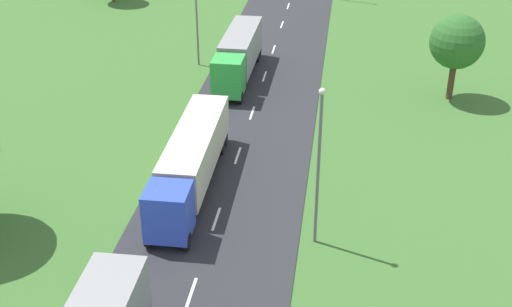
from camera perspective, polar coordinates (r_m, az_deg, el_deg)
name	(u,v)px	position (r m, az deg, el deg)	size (l,w,h in m)	color
road	(197,276)	(35.40, -5.04, -10.35)	(10.00, 140.00, 0.06)	#2B2B30
truck_second	(191,160)	(41.65, -5.57, -0.52)	(2.63, 13.92, 3.40)	blue
truck_third	(238,54)	(58.41, -1.51, 8.51)	(2.57, 12.17, 3.75)	green
lamppost_second	(319,161)	(35.11, 5.37, -0.68)	(0.36, 0.36, 9.29)	slate
lamppost_third	(197,20)	(60.97, -5.08, 11.32)	(0.36, 0.36, 7.59)	slate
tree_pine	(457,42)	(55.60, 16.80, 9.09)	(4.31, 4.31, 7.00)	#513823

